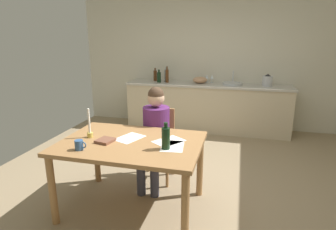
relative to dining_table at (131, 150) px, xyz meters
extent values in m
cube|color=#937F60|center=(0.42, 0.59, -0.68)|extent=(5.20, 5.20, 0.04)
cube|color=beige|center=(0.42, 3.19, 0.64)|extent=(5.20, 0.12, 2.60)
cube|color=beige|center=(0.42, 2.83, -0.23)|extent=(3.03, 0.60, 0.86)
cube|color=#B7B2A8|center=(0.42, 2.83, 0.22)|extent=(3.07, 0.64, 0.04)
cube|color=#9E7042|center=(0.00, 0.00, 0.08)|extent=(1.40, 0.98, 0.04)
cylinder|color=#9E7042|center=(-0.64, -0.43, -0.30)|extent=(0.07, 0.07, 0.71)
cylinder|color=#9E7042|center=(0.64, -0.43, -0.30)|extent=(0.07, 0.07, 0.71)
cylinder|color=#9E7042|center=(-0.64, 0.43, -0.30)|extent=(0.07, 0.07, 0.71)
cylinder|color=#9E7042|center=(0.64, 0.43, -0.30)|extent=(0.07, 0.07, 0.71)
cube|color=#9E7042|center=(0.07, 0.67, -0.18)|extent=(0.41, 0.41, 0.04)
cube|color=#9E7042|center=(0.06, 0.86, 0.03)|extent=(0.36, 0.04, 0.40)
cylinder|color=#9E7042|center=(-0.10, 0.50, -0.42)|extent=(0.04, 0.04, 0.47)
cylinder|color=#9E7042|center=(0.24, 0.51, -0.42)|extent=(0.04, 0.04, 0.47)
cylinder|color=#9E7042|center=(-0.11, 0.84, -0.42)|extent=(0.04, 0.04, 0.47)
cylinder|color=#9E7042|center=(0.23, 0.85, -0.42)|extent=(0.04, 0.04, 0.47)
cylinder|color=#592666|center=(0.07, 0.65, 0.04)|extent=(0.33, 0.33, 0.50)
sphere|color=#D8AD8C|center=(0.07, 0.65, 0.40)|extent=(0.20, 0.20, 0.20)
sphere|color=#473323|center=(0.07, 0.65, 0.44)|extent=(0.19, 0.19, 0.19)
cylinder|color=#383847|center=(-0.01, 0.46, -0.21)|extent=(0.14, 0.38, 0.13)
cylinder|color=#383847|center=(-0.01, 0.27, -0.43)|extent=(0.10, 0.10, 0.45)
cylinder|color=#383847|center=(0.15, 0.46, -0.21)|extent=(0.14, 0.38, 0.13)
cylinder|color=#383847|center=(0.15, 0.27, -0.43)|extent=(0.10, 0.10, 0.45)
cylinder|color=#33598C|center=(-0.38, -0.32, 0.14)|extent=(0.08, 0.08, 0.09)
torus|color=#33598C|center=(-0.34, -0.32, 0.15)|extent=(0.06, 0.01, 0.06)
cylinder|color=gold|center=(-0.45, 0.01, 0.12)|extent=(0.06, 0.06, 0.05)
cylinder|color=white|center=(-0.45, 0.01, 0.27)|extent=(0.02, 0.02, 0.26)
cube|color=brown|center=(-0.24, -0.08, 0.11)|extent=(0.18, 0.19, 0.03)
cube|color=white|center=(0.43, -0.02, 0.10)|extent=(0.25, 0.32, 0.00)
cube|color=white|center=(0.36, 0.10, 0.10)|extent=(0.34, 0.36, 0.00)
cube|color=white|center=(-0.05, 0.09, 0.10)|extent=(0.30, 0.35, 0.00)
cylinder|color=black|center=(0.38, -0.10, 0.20)|extent=(0.08, 0.08, 0.20)
cylinder|color=black|center=(0.38, -0.10, 0.33)|extent=(0.04, 0.04, 0.05)
cylinder|color=#B2B7BC|center=(0.88, 2.83, 0.26)|extent=(0.36, 0.36, 0.04)
cylinder|color=silver|center=(0.88, 2.99, 0.36)|extent=(0.02, 0.02, 0.24)
cylinder|color=#593319|center=(-0.64, 2.93, 0.35)|extent=(0.07, 0.07, 0.20)
cylinder|color=#593319|center=(-0.64, 2.93, 0.47)|extent=(0.03, 0.03, 0.05)
cylinder|color=black|center=(-0.51, 2.75, 0.34)|extent=(0.08, 0.08, 0.20)
cylinder|color=black|center=(-0.51, 2.75, 0.46)|extent=(0.03, 0.03, 0.05)
cylinder|color=#8C999E|center=(-0.39, 2.87, 0.36)|extent=(0.08, 0.08, 0.23)
cylinder|color=#8C999E|center=(-0.39, 2.87, 0.50)|extent=(0.03, 0.03, 0.06)
cylinder|color=#593319|center=(-0.35, 2.78, 0.37)|extent=(0.06, 0.06, 0.25)
cylinder|color=#593319|center=(-0.35, 2.78, 0.52)|extent=(0.03, 0.03, 0.06)
ellipsoid|color=tan|center=(0.27, 2.86, 0.30)|extent=(0.27, 0.27, 0.12)
cylinder|color=#B7BABF|center=(1.48, 2.83, 0.33)|extent=(0.18, 0.18, 0.18)
cone|color=#262628|center=(1.48, 2.83, 0.44)|extent=(0.11, 0.11, 0.04)
cylinder|color=silver|center=(0.48, 2.98, 0.25)|extent=(0.06, 0.06, 0.00)
cylinder|color=silver|center=(0.48, 2.98, 0.28)|extent=(0.01, 0.01, 0.07)
cone|color=silver|center=(0.48, 2.98, 0.36)|extent=(0.07, 0.07, 0.08)
cylinder|color=silver|center=(0.39, 2.98, 0.25)|extent=(0.06, 0.06, 0.00)
cylinder|color=silver|center=(0.39, 2.98, 0.28)|extent=(0.01, 0.01, 0.07)
cone|color=silver|center=(0.39, 2.98, 0.36)|extent=(0.07, 0.07, 0.08)
camera|label=1|loc=(1.01, -2.46, 1.11)|focal=30.22mm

